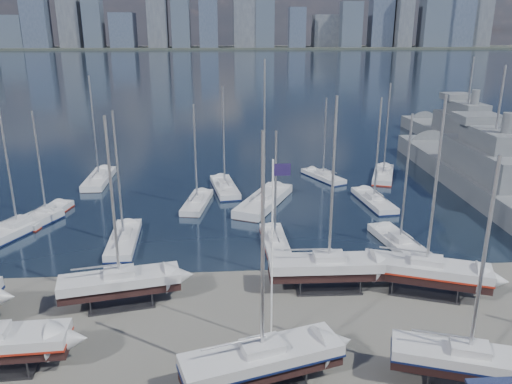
{
  "coord_description": "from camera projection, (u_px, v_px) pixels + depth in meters",
  "views": [
    {
      "loc": [
        -2.44,
        -41.03,
        20.94
      ],
      "look_at": [
        0.94,
        8.0,
        4.96
      ],
      "focal_mm": 35.0,
      "sensor_mm": 36.0,
      "label": 1
    }
  ],
  "objects": [
    {
      "name": "ground",
      "position": [
        260.0,
        334.0,
        36.07
      ],
      "size": [
        1400.0,
        1400.0,
        0.0
      ],
      "primitive_type": "plane",
      "color": "#605E59",
      "rests_on": "ground"
    },
    {
      "name": "water",
      "position": [
        224.0,
        64.0,
        330.21
      ],
      "size": [
        1400.0,
        600.0,
        0.4
      ],
      "primitive_type": "cube",
      "color": "#1A283D",
      "rests_on": "ground"
    },
    {
      "name": "far_shore",
      "position": [
        222.0,
        48.0,
        576.49
      ],
      "size": [
        1400.0,
        80.0,
        2.2
      ],
      "primitive_type": "cube",
      "color": "#2D332D",
      "rests_on": "ground"
    },
    {
      "name": "skyline",
      "position": [
        215.0,
        13.0,
        558.3
      ],
      "size": [
        639.14,
        43.8,
        107.69
      ],
      "color": "#475166",
      "rests_on": "far_shore"
    },
    {
      "name": "sailboat_cradle_2",
      "position": [
        120.0,
        282.0,
        39.25
      ],
      "size": [
        9.61,
        4.41,
        15.21
      ],
      "rotation": [
        0.0,
        0.0,
        0.2
      ],
      "color": "#2D2D33",
      "rests_on": "ground"
    },
    {
      "name": "sailboat_cradle_3",
      "position": [
        262.0,
        360.0,
        29.98
      ],
      "size": [
        10.3,
        5.51,
        16.04
      ],
      "rotation": [
        0.0,
        0.0,
        0.29
      ],
      "color": "#2D2D33",
      "rests_on": "ground"
    },
    {
      "name": "sailboat_cradle_4",
      "position": [
        329.0,
        266.0,
        41.74
      ],
      "size": [
        10.03,
        2.96,
        16.27
      ],
      "rotation": [
        0.0,
        0.0,
        -0.02
      ],
      "color": "#2D2D33",
      "rests_on": "ground"
    },
    {
      "name": "sailboat_cradle_5",
      "position": [
        468.0,
        360.0,
        30.03
      ],
      "size": [
        9.36,
        5.32,
        14.7
      ],
      "rotation": [
        0.0,
        0.0,
        -0.33
      ],
      "color": "#2D2D33",
      "rests_on": "ground"
    },
    {
      "name": "sailboat_cradle_6",
      "position": [
        426.0,
        271.0,
        41.04
      ],
      "size": [
        10.53,
        6.3,
        16.43
      ],
      "rotation": [
        0.0,
        0.0,
        -0.37
      ],
      "color": "#2D2D33",
      "rests_on": "ground"
    },
    {
      "name": "sailboat_moored_0",
      "position": [
        18.0,
        230.0,
        54.06
      ],
      "size": [
        7.52,
        11.41,
        16.64
      ],
      "rotation": [
        0.0,
        0.0,
        1.14
      ],
      "color": "black",
      "rests_on": "water"
    },
    {
      "name": "sailboat_moored_1",
      "position": [
        47.0,
        216.0,
        58.22
      ],
      "size": [
        4.26,
        9.1,
        13.12
      ],
      "rotation": [
        0.0,
        0.0,
        1.36
      ],
      "color": "black",
      "rests_on": "water"
    },
    {
      "name": "sailboat_moored_2",
      "position": [
        99.0,
        180.0,
        71.94
      ],
      "size": [
        3.0,
        10.48,
        15.79
      ],
      "rotation": [
        0.0,
        0.0,
        1.58
      ],
      "color": "black",
      "rests_on": "water"
    },
    {
      "name": "sailboat_moored_3",
      "position": [
        124.0,
        241.0,
        51.21
      ],
      "size": [
        3.13,
        9.72,
        14.36
      ],
      "rotation": [
        0.0,
        0.0,
        1.62
      ],
      "color": "black",
      "rests_on": "water"
    },
    {
      "name": "sailboat_moored_4",
      "position": [
        197.0,
        203.0,
        62.34
      ],
      "size": [
        3.91,
        9.06,
        13.24
      ],
      "rotation": [
        0.0,
        0.0,
        1.4
      ],
      "color": "black",
      "rests_on": "water"
    },
    {
      "name": "sailboat_moored_5",
      "position": [
        225.0,
        189.0,
        68.16
      ],
      "size": [
        4.23,
        10.15,
        14.72
      ],
      "rotation": [
        0.0,
        0.0,
        1.72
      ],
      "color": "black",
      "rests_on": "water"
    },
    {
      "name": "sailboat_moored_6",
      "position": [
        275.0,
        242.0,
        50.96
      ],
      "size": [
        2.55,
        8.34,
        12.38
      ],
      "rotation": [
        0.0,
        0.0,
        1.6
      ],
      "color": "black",
      "rests_on": "water"
    },
    {
      "name": "sailboat_moored_7",
      "position": [
        264.0,
        203.0,
        62.5
      ],
      "size": [
        8.49,
        12.63,
        18.65
      ],
      "rotation": [
        0.0,
        0.0,
        1.12
      ],
      "color": "black",
      "rests_on": "water"
    },
    {
      "name": "sailboat_moored_8",
      "position": [
        323.0,
        177.0,
        73.48
      ],
      "size": [
        5.64,
        8.53,
        12.44
      ],
      "rotation": [
        0.0,
        0.0,
        2.01
      ],
      "color": "black",
      "rests_on": "water"
    },
    {
      "name": "sailboat_moored_9",
      "position": [
        400.0,
        244.0,
        50.4
      ],
      "size": [
        4.17,
        9.71,
        14.19
      ],
      "rotation": [
        0.0,
        0.0,
        1.74
      ],
      "color": "black",
      "rests_on": "water"
    },
    {
      "name": "sailboat_moored_10",
      "position": [
        374.0,
        202.0,
        62.97
      ],
      "size": [
        3.65,
        9.59,
        13.98
      ],
      "rotation": [
        0.0,
        0.0,
        1.68
      ],
      "color": "black",
      "rests_on": "water"
    },
    {
      "name": "sailboat_moored_11",
      "position": [
        383.0,
        176.0,
        74.18
      ],
      "size": [
        5.92,
        10.05,
        14.52
      ],
      "rotation": [
        0.0,
        0.0,
        1.22
      ],
      "color": "black",
      "rests_on": "water"
    },
    {
      "name": "naval_ship_east",
      "position": [
        488.0,
        182.0,
        66.37
      ],
      "size": [
        9.95,
        51.79,
        18.64
      ],
      "rotation": [
        0.0,
        0.0,
        1.54
      ],
      "color": "#5A5D64",
      "rests_on": "water"
    },
    {
      "name": "naval_ship_west",
      "position": [
        463.0,
        139.0,
        92.44
      ],
      "size": [
        7.83,
        44.96,
        18.04
      ],
      "rotation": [
        0.0,
        0.0,
        1.59
      ],
      "color": "#5A5D64",
      "rests_on": "water"
    },
    {
      "name": "flagpole",
      "position": [
        274.0,
        242.0,
        32.65
      ],
      "size": [
        1.17,
        0.12,
        13.3
      ],
      "color": "white",
      "rests_on": "ground"
    }
  ]
}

